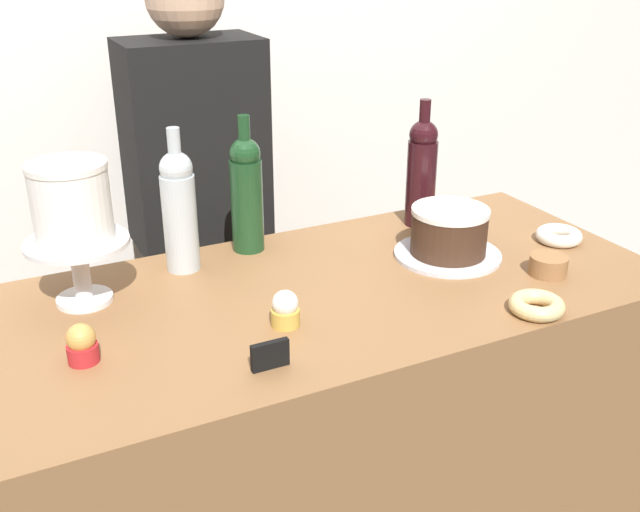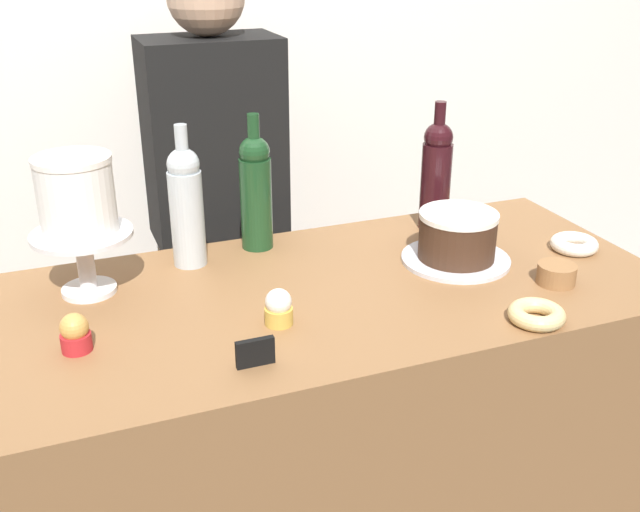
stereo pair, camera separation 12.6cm
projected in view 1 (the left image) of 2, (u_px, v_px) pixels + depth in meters
back_wall at (183, 59)px, 2.20m from camera, size 6.00×0.05×2.60m
display_counter at (320, 467)px, 1.79m from camera, size 1.52×0.68×0.95m
cake_stand_pedestal at (79, 260)px, 1.51m from camera, size 0.21×0.21×0.14m
white_layer_cake at (71, 202)px, 1.46m from camera, size 0.16×0.16×0.16m
silver_serving_platter at (447, 254)px, 1.75m from camera, size 0.25×0.25×0.01m
chocolate_round_cake at (449, 231)px, 1.73m from camera, size 0.18×0.18×0.11m
wine_bottle_green at (246, 192)px, 1.74m from camera, size 0.08×0.08×0.33m
wine_bottle_dark_red at (422, 171)px, 1.89m from camera, size 0.08×0.08×0.33m
wine_bottle_clear at (179, 209)px, 1.64m from camera, size 0.08×0.08×0.33m
cupcake_caramel at (82, 344)px, 1.32m from camera, size 0.06×0.06×0.07m
cupcake_vanilla at (285, 309)px, 1.44m from camera, size 0.06×0.06×0.07m
donut_sugar at (559, 236)px, 1.83m from camera, size 0.11×0.11×0.03m
donut_glazed at (537, 305)px, 1.50m from camera, size 0.11×0.11×0.03m
cookie_stack at (548, 265)px, 1.66m from camera, size 0.08×0.08×0.04m
price_sign_chalkboard at (270, 355)px, 1.30m from camera, size 0.07×0.01×0.05m
barista_figure at (202, 241)px, 2.12m from camera, size 0.36×0.22×1.60m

